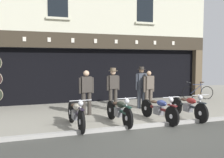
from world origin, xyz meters
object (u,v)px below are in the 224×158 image
motorcycle_center (159,109)px  advert_board_near (140,69)px  motorcycle_center_left (119,111)px  shopkeeper_center (113,86)px  motorcycle_center_right (188,106)px  motorcycle_left (76,113)px  salesman_right (141,85)px  leaning_bicycle (198,92)px  assistant_far_right (149,88)px  salesman_left (86,90)px

motorcycle_center → advert_board_near: 5.17m
motorcycle_center_left → advert_board_near: advert_board_near is taller
shopkeeper_center → motorcycle_center_right: bearing=126.3°
motorcycle_center_left → advert_board_near: size_ratio=1.88×
motorcycle_center_right → motorcycle_left: bearing=0.0°
salesman_right → leaning_bicycle: bearing=-168.9°
motorcycle_center_left → motorcycle_center_right: size_ratio=0.94×
motorcycle_center_left → salesman_right: bearing=-132.6°
motorcycle_center_right → assistant_far_right: (-0.52, 1.95, 0.45)m
motorcycle_center_left → salesman_left: salesman_left is taller
motorcycle_center_right → salesman_left: salesman_left is taller
motorcycle_left → advert_board_near: 6.45m
motorcycle_center → assistant_far_right: size_ratio=1.30×
motorcycle_center → motorcycle_center_left: bearing=-10.5°
motorcycle_left → assistant_far_right: size_ratio=1.29×
assistant_far_right → motorcycle_center_right: bearing=92.2°
motorcycle_center_left → motorcycle_center_right: (2.56, -0.08, 0.00)m
motorcycle_center → salesman_right: bearing=-107.0°
motorcycle_center → advert_board_near: advert_board_near is taller
motorcycle_center → motorcycle_center_right: 1.20m
motorcycle_center_right → assistant_far_right: bearing=-73.7°
motorcycle_center_right → leaning_bicycle: (3.19, 3.53, -0.05)m
assistant_far_right → leaning_bicycle: (3.71, 1.58, -0.50)m
motorcycle_left → motorcycle_center_right: size_ratio=0.99×
motorcycle_center → salesman_left: (-2.03, 1.75, 0.50)m
motorcycle_center_right → shopkeeper_center: 3.07m
motorcycle_center_left → motorcycle_center: size_ratio=0.95×
motorcycle_center → salesman_right: size_ratio=1.17×
motorcycle_center → shopkeeper_center: (-0.78, 2.33, 0.55)m
shopkeeper_center → leaning_bicycle: 5.35m
motorcycle_center → motorcycle_center_right: (1.20, 0.05, 0.00)m
salesman_right → shopkeeper_center: bearing=-7.1°
motorcycle_left → leaning_bicycle: size_ratio=1.24×
motorcycle_center_right → salesman_right: 2.44m
motorcycle_center_right → motorcycle_center_left: bearing=-0.5°
motorcycle_left → salesman_left: bearing=-115.1°
motorcycle_left → motorcycle_center_right: motorcycle_left is taller
motorcycle_center_right → assistant_far_right: size_ratio=1.30×
motorcycle_center_right → assistant_far_right: 2.07m
motorcycle_center_right → salesman_left: bearing=-26.5°
salesman_left → advert_board_near: bearing=-141.9°
shopkeeper_center → salesman_right: bearing=175.0°
motorcycle_center_left → assistant_far_right: assistant_far_right is taller
motorcycle_center_right → leaning_bicycle: bearing=-130.8°
motorcycle_center_right → salesman_right: salesman_right is taller
motorcycle_center_right → leaning_bicycle: size_ratio=1.25×
advert_board_near → assistant_far_right: bearing=-108.1°
leaning_bicycle → motorcycle_left: bearing=130.3°
motorcycle_center → assistant_far_right: (0.68, 2.00, 0.46)m
motorcycle_left → motorcycle_center_left: (1.38, -0.01, -0.01)m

